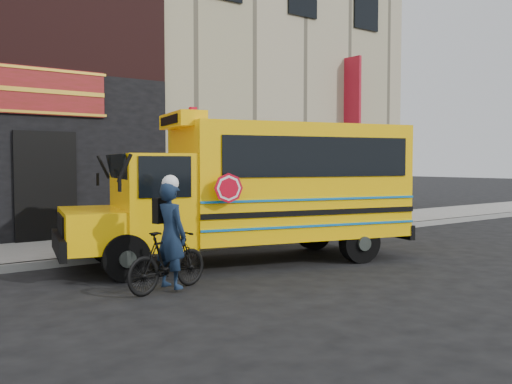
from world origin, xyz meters
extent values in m
plane|color=black|center=(0.00, 0.00, 0.00)|extent=(120.00, 120.00, 0.00)
cube|color=gray|center=(0.00, 2.60, 0.07)|extent=(40.00, 0.20, 0.15)
cube|color=#625F5B|center=(0.00, 4.10, 0.07)|extent=(40.00, 3.00, 0.15)
cube|color=tan|center=(0.00, 10.50, 6.15)|extent=(20.00, 10.00, 12.00)
cube|color=black|center=(-3.20, 5.40, 1.40)|extent=(1.30, 0.10, 2.50)
cube|color=maroon|center=(7.00, 5.15, 4.35)|extent=(0.10, 0.70, 2.40)
cylinder|color=black|center=(-3.40, 0.55, 0.40)|extent=(0.84, 0.47, 0.80)
cylinder|color=black|center=(-2.92, 2.39, 0.40)|extent=(0.84, 0.47, 0.80)
cylinder|color=black|center=(1.05, -0.61, 0.40)|extent=(0.84, 0.47, 0.80)
cylinder|color=black|center=(1.53, 1.23, 0.40)|extent=(0.84, 0.47, 0.80)
cube|color=#FFBC05|center=(-3.60, 1.58, 0.80)|extent=(1.47, 2.19, 0.70)
cube|color=black|center=(-4.13, 1.72, 0.55)|extent=(0.63, 2.01, 0.35)
cube|color=#FFBC05|center=(-2.53, 1.31, 1.30)|extent=(1.69, 2.33, 1.70)
cube|color=black|center=(-3.08, 1.45, 1.70)|extent=(0.51, 1.76, 0.90)
cube|color=#FFBC05|center=(0.23, 0.59, 1.62)|extent=(4.91, 3.26, 2.25)
cube|color=black|center=(2.43, 0.02, 0.55)|extent=(0.67, 2.16, 0.30)
cube|color=black|center=(0.04, -0.51, 2.10)|extent=(3.78, 1.02, 0.75)
cube|color=#FFBC05|center=(-1.95, 1.15, 2.78)|extent=(0.89, 1.67, 0.28)
cylinder|color=red|center=(-1.84, -0.22, 1.55)|extent=(0.51, 0.16, 0.52)
cylinder|color=#39403B|center=(3.63, 2.74, 1.52)|extent=(0.07, 0.07, 3.05)
cube|color=maroon|center=(3.62, 2.66, 2.48)|extent=(0.07, 0.27, 0.38)
cube|color=white|center=(3.62, 2.66, 2.00)|extent=(0.07, 0.27, 0.33)
imported|color=black|center=(-3.19, -0.50, 0.47)|extent=(1.63, 0.79, 0.94)
imported|color=#111F34|center=(-3.15, -0.52, 0.82)|extent=(0.52, 0.67, 1.64)
camera|label=1|loc=(-7.43, -8.27, 2.00)|focal=40.00mm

